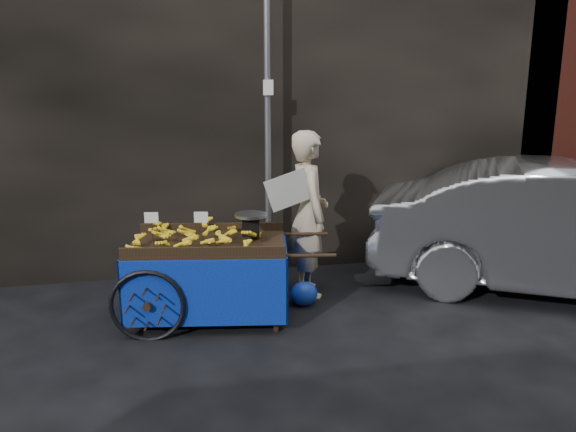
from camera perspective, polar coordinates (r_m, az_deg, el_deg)
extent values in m
plane|color=black|center=(6.10, -2.59, -10.42)|extent=(80.00, 80.00, 0.00)
cube|color=black|center=(8.10, -13.12, 13.40)|extent=(11.00, 2.00, 5.00)
cube|color=#591E14|center=(10.31, 26.97, 12.27)|extent=(3.00, 2.00, 5.00)
cylinder|color=slate|center=(6.92, -2.07, 9.61)|extent=(0.08, 0.08, 4.00)
cube|color=white|center=(6.85, -2.03, 12.92)|extent=(0.12, 0.02, 0.18)
cube|color=black|center=(5.94, -8.12, -2.96)|extent=(1.75, 1.25, 0.06)
cube|color=black|center=(6.37, -7.73, -1.15)|extent=(1.58, 0.31, 0.10)
cube|color=black|center=(5.47, -8.63, -3.65)|extent=(1.58, 0.31, 0.10)
cube|color=black|center=(5.66, -1.26, -7.95)|extent=(0.06, 0.06, 0.80)
cube|color=black|center=(6.41, -1.39, -5.32)|extent=(0.06, 0.06, 0.80)
cylinder|color=black|center=(5.54, 2.35, -4.04)|extent=(0.50, 0.12, 0.04)
cylinder|color=black|center=(6.31, 1.77, -1.84)|extent=(0.50, 0.12, 0.04)
torus|color=black|center=(5.67, -14.11, -8.88)|extent=(0.75, 0.18, 0.75)
torus|color=black|center=(6.66, -12.26, -5.36)|extent=(0.75, 0.18, 0.75)
cylinder|color=black|center=(6.16, -13.11, -6.98)|extent=(0.24, 1.11, 0.05)
cube|color=navy|center=(5.57, -8.52, -7.81)|extent=(1.62, 0.30, 0.68)
cube|color=navy|center=(6.53, -7.58, -4.55)|extent=(1.62, 0.30, 0.68)
cube|color=navy|center=(6.18, -15.55, -5.99)|extent=(0.19, 1.03, 0.68)
cube|color=navy|center=(6.02, -0.28, -6.00)|extent=(0.19, 1.03, 0.68)
cube|color=black|center=(5.91, -3.79, -1.22)|extent=(0.20, 0.17, 0.16)
cylinder|color=silver|center=(5.88, -3.81, 0.10)|extent=(0.39, 0.39, 0.03)
cube|color=white|center=(5.84, -13.72, -0.17)|extent=(0.14, 0.03, 0.11)
cube|color=white|center=(5.76, -8.83, -0.12)|extent=(0.14, 0.03, 0.11)
imported|color=#BCAA8C|center=(6.52, 2.10, 0.20)|extent=(0.48, 0.72, 1.94)
cube|color=beige|center=(6.21, 0.14, 2.68)|extent=(0.59, 0.03, 0.50)
ellipsoid|color=#173AB1|center=(6.39, 1.62, -7.90)|extent=(0.31, 0.25, 0.28)
imported|color=silver|center=(7.38, 27.25, -1.34)|extent=(4.87, 3.72, 1.54)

